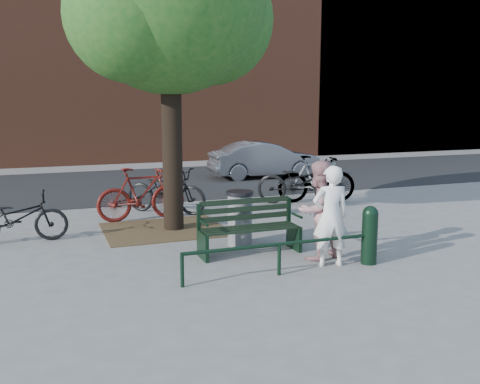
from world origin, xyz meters
name	(u,v)px	position (x,y,z in m)	size (l,w,h in m)	color
ground	(250,254)	(0.00, 0.00, 0.00)	(90.00, 90.00, 0.00)	gray
dirt_pit	(164,229)	(-1.00, 2.20, 0.01)	(2.40, 2.00, 0.02)	brown
road	(152,183)	(0.00, 8.50, 0.01)	(40.00, 7.00, 0.01)	black
townhouse_row	(117,14)	(0.17, 16.00, 6.25)	(45.00, 4.00, 14.00)	brown
park_bench	(248,226)	(0.00, 0.08, 0.48)	(1.74, 0.54, 0.97)	black
guard_railing	(279,249)	(0.00, -1.20, 0.40)	(3.06, 0.06, 0.51)	black
street_tree	(172,4)	(-0.75, 2.20, 4.42)	(4.20, 3.80, 6.50)	black
person_left	(331,216)	(0.95, -1.05, 0.80)	(0.59, 0.39, 1.61)	white
person_right	(318,210)	(0.95, -0.64, 0.82)	(0.80, 0.62, 1.64)	tan
bollard	(370,233)	(1.60, -1.18, 0.51)	(0.25, 0.25, 0.95)	black
litter_bin	(240,218)	(0.04, 0.60, 0.50)	(0.49, 0.49, 1.00)	gray
bicycle_a	(17,218)	(-3.75, 2.20, 0.47)	(0.63, 1.79, 0.94)	black
bicycle_b	(141,194)	(-1.26, 3.27, 0.58)	(0.55, 1.95, 1.17)	#53100B
bicycle_c	(166,191)	(-0.58, 3.82, 0.53)	(0.70, 2.01, 1.06)	black
bicycle_d	(317,179)	(3.34, 3.77, 0.61)	(0.57, 2.02, 1.22)	gray
bicycle_e	(301,182)	(2.79, 3.59, 0.58)	(0.77, 2.21, 1.16)	black
parked_car	(265,160)	(3.83, 8.32, 0.61)	(1.30, 3.72, 1.23)	slate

